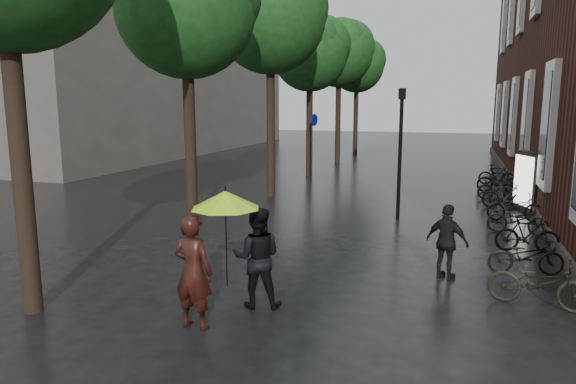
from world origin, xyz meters
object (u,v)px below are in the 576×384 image
at_px(ad_lightbox, 528,182).
at_px(lamp_post, 400,141).
at_px(pedestrian_walking, 447,242).
at_px(person_black, 257,257).
at_px(person_burgundy, 193,272).
at_px(parked_bicycles, 511,209).

xyz_separation_m(ad_lightbox, lamp_post, (-3.99, -2.40, 1.45)).
bearing_deg(pedestrian_walking, person_black, 65.44).
bearing_deg(person_black, person_burgundy, 45.04).
height_order(person_burgundy, pedestrian_walking, person_burgundy).
relative_size(person_burgundy, pedestrian_walking, 1.20).
xyz_separation_m(person_black, parked_bicycles, (4.97, 8.48, -0.46)).
bearing_deg(person_black, parked_bicycles, -135.44).
height_order(person_black, lamp_post, lamp_post).
height_order(person_burgundy, parked_bicycles, person_burgundy).
bearing_deg(person_black, pedestrian_walking, -155.87).
bearing_deg(lamp_post, pedestrian_walking, -73.54).
height_order(pedestrian_walking, ad_lightbox, ad_lightbox).
height_order(person_burgundy, ad_lightbox, ad_lightbox).
bearing_deg(person_burgundy, person_black, -114.84).
distance_m(person_burgundy, parked_bicycles, 11.16).
bearing_deg(lamp_post, parked_bicycles, 9.01).
height_order(parked_bicycles, ad_lightbox, ad_lightbox).
bearing_deg(parked_bicycles, pedestrian_walking, -106.74).
distance_m(pedestrian_walking, ad_lightbox, 8.10).
distance_m(parked_bicycles, ad_lightbox, 2.06).
xyz_separation_m(person_burgundy, lamp_post, (2.29, 9.09, 1.53)).
height_order(parked_bicycles, lamp_post, lamp_post).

